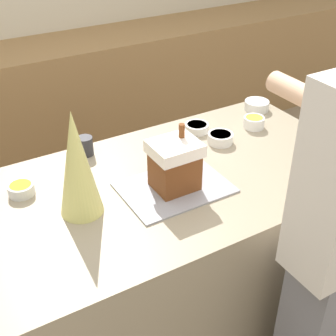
{
  "coord_description": "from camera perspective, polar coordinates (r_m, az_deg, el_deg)",
  "views": [
    {
      "loc": [
        -0.82,
        -1.39,
        1.98
      ],
      "look_at": [
        -0.01,
        0.0,
        0.94
      ],
      "focal_mm": 50.0,
      "sensor_mm": 36.0,
      "label": 1
    }
  ],
  "objects": [
    {
      "name": "candy_bowl_near_tray_left",
      "position": [
        2.21,
        6.4,
        3.69
      ],
      "size": [
        0.12,
        0.12,
        0.05
      ],
      "color": "white",
      "rests_on": "kitchen_island"
    },
    {
      "name": "kitchen_island",
      "position": [
        2.22,
        0.16,
        -10.9
      ],
      "size": [
        1.72,
        0.9,
        0.88
      ],
      "color": "gray",
      "rests_on": "ground_plane"
    },
    {
      "name": "gingerbread_house",
      "position": [
        1.83,
        0.83,
        0.48
      ],
      "size": [
        0.19,
        0.16,
        0.26
      ],
      "color": "brown",
      "rests_on": "baking_tray"
    },
    {
      "name": "candy_bowl_center_rear",
      "position": [
        1.94,
        -17.48,
        -2.45
      ],
      "size": [
        0.1,
        0.1,
        0.04
      ],
      "color": "silver",
      "rests_on": "kitchen_island"
    },
    {
      "name": "candy_bowl_front_corner",
      "position": [
        2.31,
        3.54,
        4.97
      ],
      "size": [
        0.12,
        0.12,
        0.04
      ],
      "color": "silver",
      "rests_on": "kitchen_island"
    },
    {
      "name": "ground_plane",
      "position": [
        2.55,
        0.14,
        -18.12
      ],
      "size": [
        12.0,
        12.0,
        0.0
      ],
      "primitive_type": "plane",
      "color": "gray"
    },
    {
      "name": "decorative_tree",
      "position": [
        1.69,
        -11.04,
        0.47
      ],
      "size": [
        0.16,
        0.16,
        0.42
      ],
      "color": "#DBD675",
      "rests_on": "kitchen_island"
    },
    {
      "name": "candy_bowl_behind_tray",
      "position": [
        2.56,
        10.76,
        7.56
      ],
      "size": [
        0.13,
        0.13,
        0.05
      ],
      "color": "silver",
      "rests_on": "kitchen_island"
    },
    {
      "name": "back_cabinet_block",
      "position": [
        3.71,
        -15.05,
        7.28
      ],
      "size": [
        6.0,
        0.6,
        0.91
      ],
      "color": "#9E7547",
      "rests_on": "ground_plane"
    },
    {
      "name": "baking_tray",
      "position": [
        1.89,
        0.8,
        -2.38
      ],
      "size": [
        0.43,
        0.31,
        0.01
      ],
      "color": "#9E9EA8",
      "rests_on": "kitchen_island"
    },
    {
      "name": "mug",
      "position": [
        2.13,
        -10.05,
        2.66
      ],
      "size": [
        0.07,
        0.07,
        0.09
      ],
      "color": "#2D2D33",
      "rests_on": "kitchen_island"
    },
    {
      "name": "candy_bowl_near_tray_right",
      "position": [
        2.38,
        10.43,
        5.57
      ],
      "size": [
        0.1,
        0.1,
        0.05
      ],
      "color": "white",
      "rests_on": "kitchen_island"
    }
  ]
}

